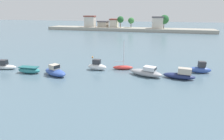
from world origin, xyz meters
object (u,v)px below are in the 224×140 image
Objects in this scene: moored_boat_8 at (200,69)px; mooring_buoy_0 at (93,57)px; moored_boat_4 at (97,66)px; moored_boat_1 at (5,66)px; moored_boat_5 at (123,67)px; moored_boat_7 at (180,75)px; moored_boat_3 at (55,72)px; moored_boat_6 at (146,72)px; moored_boat_2 at (29,70)px.

mooring_buoy_0 is (-21.12, 4.80, -0.50)m from moored_boat_8.
moored_boat_1 is at bearing -165.74° from moored_boat_4.
moored_boat_8 is at bearing -6.70° from moored_boat_5.
moored_boat_3 is at bearing -163.75° from moored_boat_7.
moored_boat_1 is 20.88m from moored_boat_5.
moored_boat_8 is (22.43, 7.79, 0.03)m from moored_boat_3.
moored_boat_5 reaches higher than moored_boat_6.
moored_boat_1 is 16.85m from mooring_buoy_0.
moored_boat_4 reaches higher than moored_boat_1.
moored_boat_7 reaches higher than moored_boat_1.
moored_boat_3 is 1.32× the size of moored_boat_8.
moored_boat_3 is at bearing -167.10° from moored_boat_8.
moored_boat_7 is at bearing -27.65° from moored_boat_5.
moored_boat_7 is at bearing -4.29° from moored_boat_1.
moored_boat_4 is (5.42, 4.57, 0.07)m from moored_boat_3.
moored_boat_4 is (15.83, 4.07, 0.11)m from moored_boat_1.
moored_boat_6 is at bearing 7.71° from moored_boat_2.
moored_boat_1 is 29.70m from moored_boat_7.
moored_boat_3 is (4.83, 0.18, 0.12)m from moored_boat_2.
moored_boat_3 is 23.74m from moored_boat_8.
moored_boat_8 is at bearing 10.56° from moored_boat_4.
moored_boat_1 is at bearing -134.10° from mooring_buoy_0.
moored_boat_3 is at bearing -95.94° from mooring_buoy_0.
moored_boat_5 is 1.07× the size of moored_boat_7.
moored_boat_6 is 1.15× the size of moored_boat_7.
moored_boat_7 reaches higher than moored_boat_6.
moored_boat_2 is 4.83m from moored_boat_3.
moored_boat_4 is at bearing 20.98° from moored_boat_2.
moored_boat_7 is at bearing -3.12° from moored_boat_4.
mooring_buoy_0 is (-17.79, 8.73, -0.47)m from moored_boat_7.
moored_boat_1 is at bearing -158.11° from moored_boat_6.
moored_boat_8 is (8.37, 4.10, 0.05)m from moored_boat_6.
moored_boat_6 is 9.32m from moored_boat_8.
moored_boat_5 reaches higher than moored_boat_3.
moored_boat_1 is at bearing -160.88° from moored_boat_3.
moored_boat_1 is at bearing -178.82° from moored_boat_5.
moored_boat_8 reaches higher than moored_boat_3.
moored_boat_6 is at bearing -34.91° from mooring_buoy_0.
moored_boat_6 is at bearing -173.28° from moored_boat_7.
moored_boat_8 reaches higher than moored_boat_7.
moored_boat_6 is 5.05m from moored_boat_7.
mooring_buoy_0 is at bearing 105.93° from moored_boat_3.
moored_boat_6 is 15.55m from mooring_buoy_0.
moored_boat_5 reaches higher than moored_boat_2.
moored_boat_7 is (23.93, 4.04, 0.11)m from moored_boat_2.
moored_boat_5 is at bearing 19.43° from moored_boat_2.
moored_boat_3 is at bearing -13.55° from moored_boat_1.
moored_boat_1 is 24.67m from moored_boat_6.
moored_boat_1 is 0.98× the size of moored_boat_2.
moored_boat_4 is 0.90× the size of moored_boat_8.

